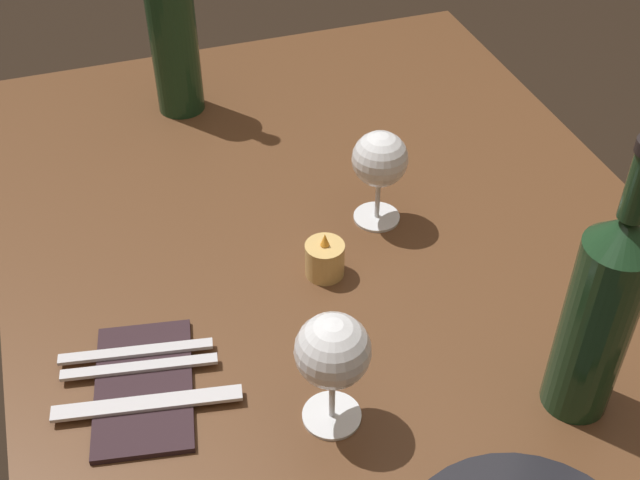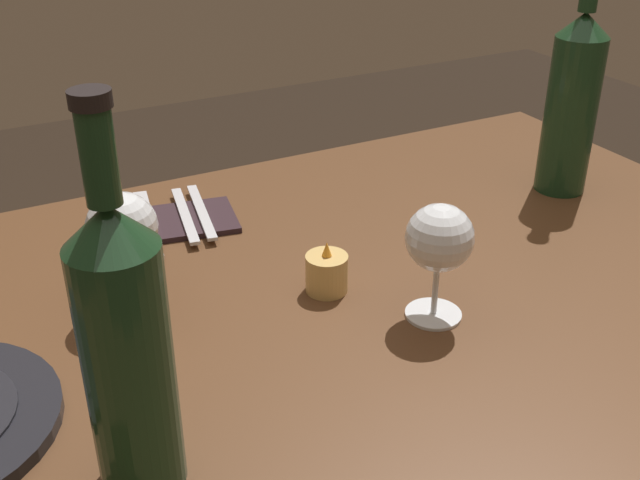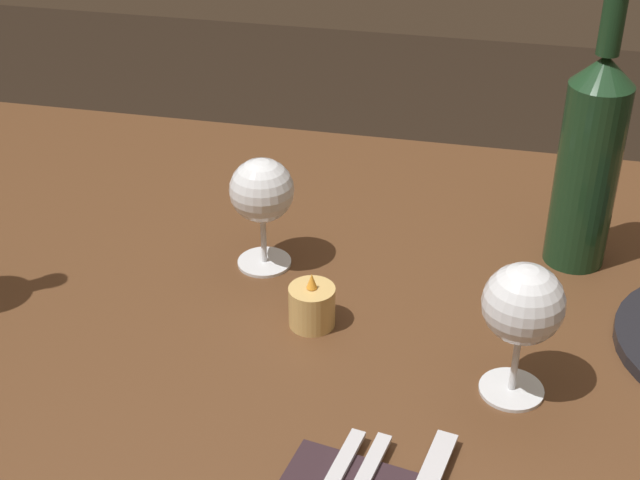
% 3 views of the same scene
% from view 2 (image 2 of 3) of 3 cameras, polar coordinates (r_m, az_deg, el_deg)
% --- Properties ---
extents(dining_table, '(1.30, 0.90, 0.74)m').
position_cam_2_polar(dining_table, '(0.98, 1.84, -9.16)').
color(dining_table, '#56351E').
rests_on(dining_table, ground).
extents(wine_glass_left, '(0.08, 0.08, 0.15)m').
position_cam_2_polar(wine_glass_left, '(0.89, -14.33, 0.72)').
color(wine_glass_left, white).
rests_on(wine_glass_left, dining_table).
extents(wine_glass_right, '(0.08, 0.08, 0.14)m').
position_cam_2_polar(wine_glass_right, '(0.87, 8.77, -0.04)').
color(wine_glass_right, white).
rests_on(wine_glass_right, dining_table).
extents(wine_bottle, '(0.08, 0.08, 0.37)m').
position_cam_2_polar(wine_bottle, '(1.23, 18.07, 9.75)').
color(wine_bottle, '#19381E').
rests_on(wine_bottle, dining_table).
extents(wine_bottle_second, '(0.07, 0.07, 0.35)m').
position_cam_2_polar(wine_bottle_second, '(0.64, -14.06, -7.65)').
color(wine_bottle_second, '#19381E').
rests_on(wine_bottle_second, dining_table).
extents(votive_candle, '(0.05, 0.05, 0.07)m').
position_cam_2_polar(votive_candle, '(0.94, 0.49, -2.53)').
color(votive_candle, '#DBB266').
rests_on(votive_candle, dining_table).
extents(folded_napkin, '(0.21, 0.14, 0.01)m').
position_cam_2_polar(folded_napkin, '(1.12, -11.08, 1.26)').
color(folded_napkin, '#2D1E23').
rests_on(folded_napkin, dining_table).
extents(fork_inner, '(0.05, 0.18, 0.00)m').
position_cam_2_polar(fork_inner, '(1.13, -9.90, 1.82)').
color(fork_inner, silver).
rests_on(fork_inner, folded_napkin).
extents(fork_outer, '(0.05, 0.18, 0.00)m').
position_cam_2_polar(fork_outer, '(1.13, -8.71, 2.09)').
color(fork_outer, silver).
rests_on(fork_outer, folded_napkin).
extents(table_knife, '(0.06, 0.21, 0.00)m').
position_cam_2_polar(table_knife, '(1.11, -12.57, 1.22)').
color(table_knife, silver).
rests_on(table_knife, folded_napkin).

